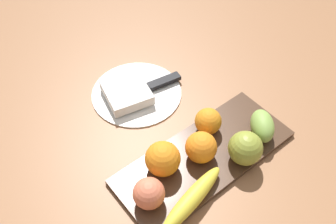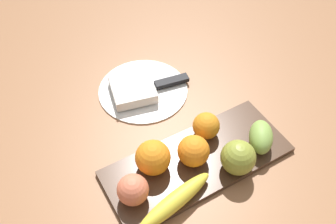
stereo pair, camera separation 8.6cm
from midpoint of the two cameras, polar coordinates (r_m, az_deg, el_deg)
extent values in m
plane|color=#9B6743|center=(0.83, 0.88, -7.48)|extent=(2.40, 2.40, 0.00)
cube|color=#4B3121|center=(0.83, 2.62, -7.05)|extent=(0.41, 0.17, 0.01)
sphere|color=olive|center=(0.80, 8.71, -5.67)|extent=(0.07, 0.07, 0.07)
ellipsoid|color=yellow|center=(0.75, 0.28, -13.35)|extent=(0.19, 0.07, 0.03)
sphere|color=orange|center=(0.84, 3.24, -1.59)|extent=(0.06, 0.06, 0.06)
sphere|color=orange|center=(0.78, -4.02, -7.33)|extent=(0.07, 0.07, 0.07)
sphere|color=orange|center=(0.79, 1.97, -5.59)|extent=(0.07, 0.07, 0.07)
sphere|color=#E87655|center=(0.74, -6.33, -12.46)|extent=(0.06, 0.06, 0.06)
ellipsoid|color=#88B04E|center=(0.86, 11.42, -2.24)|extent=(0.09, 0.10, 0.05)
cylinder|color=white|center=(0.96, -7.37, 2.84)|extent=(0.23, 0.23, 0.01)
cube|color=white|center=(0.94, -8.92, 2.80)|extent=(0.13, 0.13, 0.03)
cube|color=silver|center=(0.96, -6.34, 3.14)|extent=(0.15, 0.04, 0.00)
cube|color=black|center=(0.97, -3.16, 4.58)|extent=(0.09, 0.04, 0.01)
camera|label=1|loc=(0.04, -92.87, -3.28)|focal=39.98mm
camera|label=2|loc=(0.04, 87.13, 3.28)|focal=39.98mm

